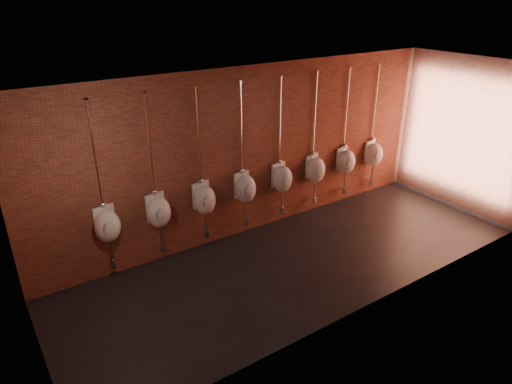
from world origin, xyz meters
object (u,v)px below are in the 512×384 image
Objects in this scene: urinal_3 at (245,188)px; urinal_5 at (315,170)px; urinal_2 at (204,199)px; urinal_6 at (346,161)px; urinal_4 at (282,178)px; urinal_0 at (107,225)px; urinal_1 at (159,212)px; urinal_7 at (374,154)px.

urinal_3 is 1.00× the size of urinal_5.
urinal_2 is 3.44m from urinal_6.
urinal_2 is 1.00× the size of urinal_4.
urinal_0 is 0.86m from urinal_1.
urinal_3 and urinal_7 have the same top height.
urinal_4 is (3.44, 0.00, 0.00)m from urinal_0.
urinal_7 is (5.17, 0.00, 0.00)m from urinal_1.
urinal_4 is at bearing 0.00° from urinal_3.
urinal_1 is 5.17m from urinal_7.
urinal_1 and urinal_6 have the same top height.
urinal_4 is at bearing 180.00° from urinal_7.
urinal_2 and urinal_7 have the same top height.
urinal_4 is 1.00× the size of urinal_6.
urinal_2 is 2.58m from urinal_5.
urinal_4 is (0.86, 0.00, 0.00)m from urinal_3.
urinal_1 is at bearing 180.00° from urinal_7.
urinal_7 is (3.44, 0.00, 0.00)m from urinal_3.
urinal_3 is at bearing 180.00° from urinal_6.
urinal_4 is at bearing 0.00° from urinal_0.
urinal_2 is at bearing 180.00° from urinal_6.
urinal_3 and urinal_4 have the same top height.
urinal_6 is (3.44, 0.00, 0.00)m from urinal_2.
urinal_1 is 0.86m from urinal_2.
urinal_1 is 1.00× the size of urinal_6.
urinal_0 is at bearing 180.00° from urinal_6.
urinal_0 is 3.44m from urinal_4.
urinal_1 is 1.00× the size of urinal_2.
urinal_0 is 1.00× the size of urinal_5.
urinal_7 is (0.86, 0.00, 0.00)m from urinal_6.
urinal_4 is at bearing 0.00° from urinal_1.
urinal_7 is at bearing 0.00° from urinal_6.
urinal_2 is at bearing 0.00° from urinal_1.
urinal_0 is 1.00× the size of urinal_7.
urinal_6 is (4.30, 0.00, 0.00)m from urinal_1.
urinal_3 is 0.86m from urinal_4.
urinal_6 is at bearing 180.00° from urinal_7.
urinal_3 and urinal_6 have the same top height.
urinal_0 is 1.72m from urinal_2.
urinal_1 is at bearing 180.00° from urinal_4.
urinal_0 and urinal_5 have the same top height.
urinal_4 is (1.72, 0.00, 0.00)m from urinal_2.
urinal_5 is at bearing 0.00° from urinal_1.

